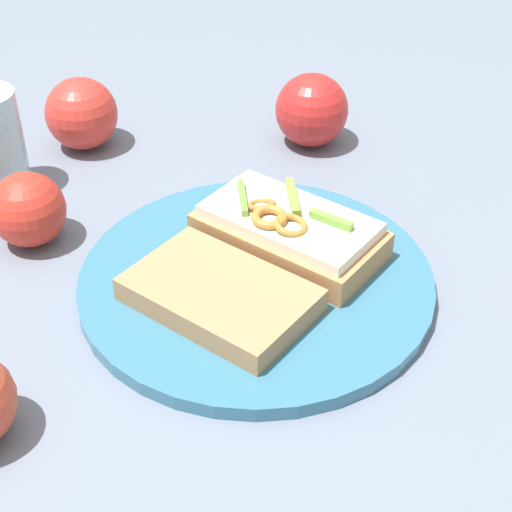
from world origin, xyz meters
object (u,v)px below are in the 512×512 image
(apple_2, at_px, (28,210))
(apple_4, at_px, (81,114))
(sandwich, at_px, (289,231))
(apple_0, at_px, (312,110))
(bread_slice_side, at_px, (220,295))
(plate, at_px, (256,281))

(apple_2, height_order, apple_4, apple_4)
(sandwich, height_order, apple_0, apple_0)
(apple_0, relative_size, apple_2, 1.16)
(bread_slice_side, height_order, apple_0, apple_0)
(sandwich, height_order, bread_slice_side, sandwich)
(sandwich, distance_m, apple_0, 0.22)
(plate, xyz_separation_m, apple_0, (-0.24, 0.11, 0.03))
(sandwich, relative_size, bread_slice_side, 1.21)
(plate, relative_size, sandwich, 1.71)
(apple_0, bearing_deg, bread_slice_side, -28.13)
(bread_slice_side, distance_m, apple_4, 0.33)
(bread_slice_side, bearing_deg, apple_0, 109.96)
(apple_2, bearing_deg, plate, 60.83)
(sandwich, bearing_deg, apple_4, 173.14)
(plate, relative_size, apple_4, 3.86)
(bread_slice_side, bearing_deg, plate, 90.15)
(plate, relative_size, apple_0, 3.78)
(apple_4, bearing_deg, plate, 26.39)
(apple_2, bearing_deg, apple_4, 163.49)
(bread_slice_side, distance_m, apple_2, 0.21)
(apple_0, height_order, apple_2, apple_0)
(bread_slice_side, bearing_deg, apple_4, 156.30)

